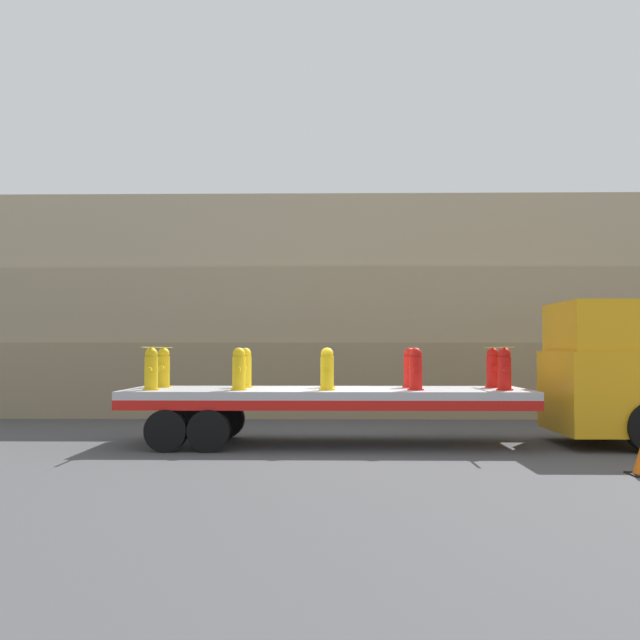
{
  "coord_description": "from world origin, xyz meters",
  "views": [
    {
      "loc": [
        0.11,
        -15.29,
        2.02
      ],
      "look_at": [
        -0.16,
        0.0,
        2.66
      ],
      "focal_mm": 40.0,
      "sensor_mm": 36.0,
      "label": 1
    }
  ],
  "objects_px": {
    "flatbed_trailer": "(304,399)",
    "fire_hydrant_yellow_far_1": "(245,368)",
    "truck_cab": "(609,375)",
    "fire_hydrant_red_far_4": "(493,368)",
    "fire_hydrant_yellow_near_2": "(327,369)",
    "fire_hydrant_red_near_4": "(504,370)",
    "fire_hydrant_yellow_near_1": "(239,369)",
    "fire_hydrant_yellow_far_0": "(163,368)",
    "fire_hydrant_red_near_3": "(416,369)",
    "fire_hydrant_yellow_far_2": "(327,368)",
    "fire_hydrant_yellow_near_0": "(151,369)",
    "fire_hydrant_red_far_3": "(410,368)"
  },
  "relations": [
    {
      "from": "fire_hydrant_yellow_far_0",
      "to": "fire_hydrant_yellow_near_1",
      "type": "xyz_separation_m",
      "value": [
        1.83,
        -1.08,
        0.0
      ]
    },
    {
      "from": "fire_hydrant_red_near_4",
      "to": "fire_hydrant_yellow_near_1",
      "type": "bearing_deg",
      "value": 180.0
    },
    {
      "from": "flatbed_trailer",
      "to": "fire_hydrant_red_near_3",
      "type": "bearing_deg",
      "value": -13.03
    },
    {
      "from": "flatbed_trailer",
      "to": "fire_hydrant_yellow_far_1",
      "type": "distance_m",
      "value": 1.57
    },
    {
      "from": "fire_hydrant_yellow_near_1",
      "to": "fire_hydrant_red_near_3",
      "type": "xyz_separation_m",
      "value": [
        3.66,
        0.0,
        0.0
      ]
    },
    {
      "from": "fire_hydrant_red_near_3",
      "to": "fire_hydrant_red_far_3",
      "type": "relative_size",
      "value": 1.0
    },
    {
      "from": "fire_hydrant_yellow_far_2",
      "to": "fire_hydrant_red_far_3",
      "type": "relative_size",
      "value": 1.0
    },
    {
      "from": "fire_hydrant_yellow_near_1",
      "to": "fire_hydrant_yellow_far_2",
      "type": "relative_size",
      "value": 1.0
    },
    {
      "from": "fire_hydrant_yellow_far_0",
      "to": "fire_hydrant_yellow_near_2",
      "type": "xyz_separation_m",
      "value": [
        3.66,
        -1.08,
        0.0
      ]
    },
    {
      "from": "flatbed_trailer",
      "to": "fire_hydrant_yellow_far_1",
      "type": "bearing_deg",
      "value": 157.74
    },
    {
      "from": "fire_hydrant_yellow_near_2",
      "to": "fire_hydrant_red_far_3",
      "type": "relative_size",
      "value": 1.0
    },
    {
      "from": "fire_hydrant_yellow_near_1",
      "to": "fire_hydrant_yellow_far_1",
      "type": "xyz_separation_m",
      "value": [
        0.0,
        1.08,
        0.0
      ]
    },
    {
      "from": "fire_hydrant_red_near_4",
      "to": "fire_hydrant_yellow_far_2",
      "type": "bearing_deg",
      "value": 163.53
    },
    {
      "from": "flatbed_trailer",
      "to": "fire_hydrant_yellow_near_0",
      "type": "xyz_separation_m",
      "value": [
        -3.15,
        -0.54,
        0.65
      ]
    },
    {
      "from": "fire_hydrant_red_far_4",
      "to": "fire_hydrant_yellow_near_1",
      "type": "bearing_deg",
      "value": -168.85
    },
    {
      "from": "flatbed_trailer",
      "to": "fire_hydrant_yellow_near_2",
      "type": "relative_size",
      "value": 9.67
    },
    {
      "from": "fire_hydrant_yellow_near_1",
      "to": "fire_hydrant_yellow_far_1",
      "type": "bearing_deg",
      "value": 90.0
    },
    {
      "from": "fire_hydrant_yellow_far_1",
      "to": "fire_hydrant_red_near_4",
      "type": "xyz_separation_m",
      "value": [
        5.49,
        -1.08,
        0.0
      ]
    },
    {
      "from": "fire_hydrant_yellow_near_0",
      "to": "fire_hydrant_yellow_near_2",
      "type": "distance_m",
      "value": 3.66
    },
    {
      "from": "fire_hydrant_yellow_far_1",
      "to": "fire_hydrant_yellow_far_0",
      "type": "bearing_deg",
      "value": 180.0
    },
    {
      "from": "truck_cab",
      "to": "fire_hydrant_red_near_3",
      "type": "relative_size",
      "value": 3.45
    },
    {
      "from": "flatbed_trailer",
      "to": "fire_hydrant_yellow_far_0",
      "type": "height_order",
      "value": "fire_hydrant_yellow_far_0"
    },
    {
      "from": "fire_hydrant_yellow_far_0",
      "to": "fire_hydrant_yellow_near_1",
      "type": "bearing_deg",
      "value": -30.6
    },
    {
      "from": "fire_hydrant_yellow_far_1",
      "to": "fire_hydrant_yellow_far_2",
      "type": "xyz_separation_m",
      "value": [
        1.83,
        0.0,
        0.0
      ]
    },
    {
      "from": "fire_hydrant_yellow_near_2",
      "to": "fire_hydrant_yellow_far_2",
      "type": "xyz_separation_m",
      "value": [
        0.0,
        1.08,
        0.0
      ]
    },
    {
      "from": "fire_hydrant_yellow_near_2",
      "to": "fire_hydrant_red_near_4",
      "type": "bearing_deg",
      "value": 0.0
    },
    {
      "from": "fire_hydrant_yellow_near_1",
      "to": "fire_hydrant_yellow_near_2",
      "type": "relative_size",
      "value": 1.0
    },
    {
      "from": "truck_cab",
      "to": "fire_hydrant_red_near_4",
      "type": "height_order",
      "value": "truck_cab"
    },
    {
      "from": "flatbed_trailer",
      "to": "fire_hydrant_yellow_far_1",
      "type": "relative_size",
      "value": 9.67
    },
    {
      "from": "fire_hydrant_yellow_near_0",
      "to": "fire_hydrant_yellow_far_1",
      "type": "bearing_deg",
      "value": 30.6
    },
    {
      "from": "fire_hydrant_yellow_near_1",
      "to": "fire_hydrant_yellow_near_2",
      "type": "distance_m",
      "value": 1.83
    },
    {
      "from": "fire_hydrant_yellow_far_2",
      "to": "fire_hydrant_red_far_3",
      "type": "height_order",
      "value": "same"
    },
    {
      "from": "fire_hydrant_red_far_4",
      "to": "fire_hydrant_yellow_far_1",
      "type": "bearing_deg",
      "value": 180.0
    },
    {
      "from": "fire_hydrant_red_near_3",
      "to": "fire_hydrant_red_far_3",
      "type": "bearing_deg",
      "value": 90.0
    },
    {
      "from": "truck_cab",
      "to": "fire_hydrant_yellow_near_1",
      "type": "height_order",
      "value": "truck_cab"
    },
    {
      "from": "flatbed_trailer",
      "to": "fire_hydrant_yellow_far_0",
      "type": "relative_size",
      "value": 9.67
    },
    {
      "from": "fire_hydrant_yellow_near_0",
      "to": "fire_hydrant_yellow_far_0",
      "type": "height_order",
      "value": "same"
    },
    {
      "from": "truck_cab",
      "to": "fire_hydrant_yellow_far_1",
      "type": "height_order",
      "value": "truck_cab"
    },
    {
      "from": "flatbed_trailer",
      "to": "fire_hydrant_red_far_4",
      "type": "distance_m",
      "value": 4.25
    },
    {
      "from": "fire_hydrant_red_near_3",
      "to": "fire_hydrant_red_far_4",
      "type": "height_order",
      "value": "same"
    },
    {
      "from": "fire_hydrant_yellow_near_2",
      "to": "fire_hydrant_red_near_3",
      "type": "distance_m",
      "value": 1.83
    },
    {
      "from": "fire_hydrant_yellow_near_2",
      "to": "fire_hydrant_red_near_4",
      "type": "relative_size",
      "value": 1.0
    },
    {
      "from": "fire_hydrant_yellow_near_0",
      "to": "fire_hydrant_yellow_far_2",
      "type": "bearing_deg",
      "value": 16.47
    },
    {
      "from": "flatbed_trailer",
      "to": "fire_hydrant_red_far_4",
      "type": "relative_size",
      "value": 9.67
    },
    {
      "from": "fire_hydrant_red_near_3",
      "to": "fire_hydrant_red_near_4",
      "type": "relative_size",
      "value": 1.0
    },
    {
      "from": "fire_hydrant_yellow_far_0",
      "to": "flatbed_trailer",
      "type": "bearing_deg",
      "value": -9.74
    },
    {
      "from": "truck_cab",
      "to": "fire_hydrant_yellow_far_2",
      "type": "bearing_deg",
      "value": 174.85
    },
    {
      "from": "fire_hydrant_yellow_far_2",
      "to": "fire_hydrant_yellow_near_0",
      "type": "bearing_deg",
      "value": -163.53
    },
    {
      "from": "fire_hydrant_red_near_3",
      "to": "fire_hydrant_yellow_near_1",
      "type": "bearing_deg",
      "value": 180.0
    },
    {
      "from": "fire_hydrant_yellow_far_0",
      "to": "fire_hydrant_yellow_near_1",
      "type": "relative_size",
      "value": 1.0
    }
  ]
}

